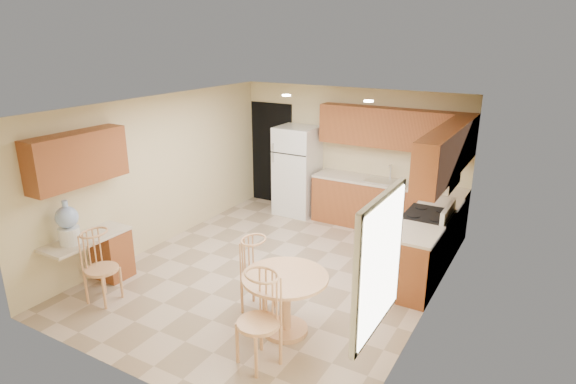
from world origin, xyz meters
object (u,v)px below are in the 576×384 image
Objects in this scene: refrigerator at (297,171)px; stove at (426,241)px; chair_table_b at (253,316)px; chair_desk at (95,263)px; chair_table_a at (254,271)px; water_crock at (68,224)px; dining_table at (285,295)px.

stove is at bearing -22.99° from refrigerator.
refrigerator is 4.81m from chair_table_b.
chair_desk is at bearing -97.85° from refrigerator.
chair_table_b is at bearing 82.86° from chair_desk.
water_crock is at bearing -76.29° from chair_table_a.
refrigerator is at bearing 116.97° from dining_table.
chair_table_b is at bearing 27.59° from chair_table_a.
stove is 1.11× the size of chair_desk.
chair_table_a is 1.09m from chair_table_b.
chair_table_b is (0.60, -0.91, 0.05)m from chair_table_a.
chair_desk is at bearing -1.35° from water_crock.
stove is 1.07× the size of dining_table.
chair_table_a is (-0.55, 0.16, 0.11)m from dining_table.
dining_table is 1.04× the size of chair_table_a.
refrigerator is 1.65× the size of chair_table_b.
chair_table_a is 1.00× the size of chair_desk.
water_crock is at bearing -141.52° from stove.
refrigerator is 2.87× the size of water_crock.
chair_table_b is 2.99m from water_crock.
dining_table is at bearing -63.03° from refrigerator.
refrigerator is at bearing 157.01° from stove.
dining_table is (-1.02, -2.44, 0.02)m from stove.
dining_table is 3.04m from water_crock.
chair_table_a is (1.31, -3.50, -0.27)m from refrigerator.
dining_table is at bearing 68.25° from chair_table_a.
water_crock is (-2.91, -0.68, 0.55)m from dining_table.
stove is 2.77m from chair_table_a.
stove is 5.05m from water_crock.
chair_table_b reaches higher than chair_table_a.
stove is at bearing 126.16° from chair_desk.
stove is 3.33m from chair_table_b.
dining_table is 0.58m from chair_table_a.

